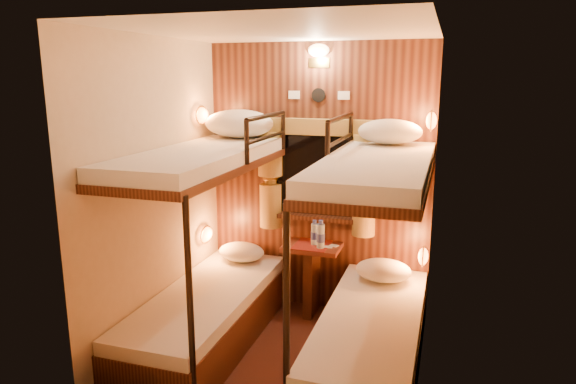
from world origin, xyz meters
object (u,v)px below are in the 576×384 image
(bunk_right, at_px, (372,300))
(bottle_right, at_px, (321,236))
(bunk_left, at_px, (206,278))
(table, at_px, (312,270))
(bottle_left, at_px, (314,234))

(bunk_right, xyz_separation_m, bottle_right, (-0.56, 0.72, 0.20))
(bunk_left, distance_m, table, 1.02)
(bottle_left, bearing_deg, table, -139.56)
(bunk_left, bearing_deg, bottle_right, 44.31)
(bunk_left, xyz_separation_m, bunk_right, (1.30, 0.00, 0.00))
(bunk_right, distance_m, bottle_left, 1.03)
(bottle_left, distance_m, bottle_right, 0.11)
(bottle_right, bearing_deg, bunk_left, -135.69)
(bottle_left, bearing_deg, bunk_left, -129.88)
(bunk_right, relative_size, bottle_left, 8.41)
(bunk_left, bearing_deg, table, 50.33)
(table, relative_size, bottle_right, 2.61)
(bunk_right, bearing_deg, bottle_right, 127.57)
(bunk_left, distance_m, bottle_right, 1.05)
(table, xyz_separation_m, bottle_right, (0.09, -0.06, 0.34))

